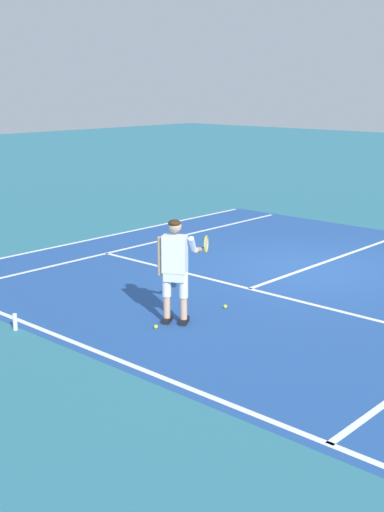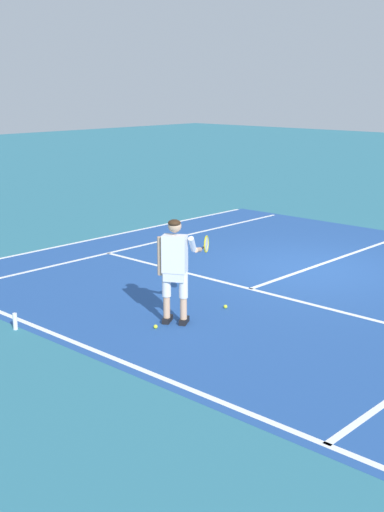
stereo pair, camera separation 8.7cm
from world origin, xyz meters
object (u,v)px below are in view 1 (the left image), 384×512
Objects in this scene: water_bottle at (15,322)px; tennis_player at (176,264)px; tennis_ball_near_feet at (156,327)px; tennis_ball_by_baseline at (225,307)px.

tennis_player is at bearing 49.67° from water_bottle.
tennis_player reaches higher than tennis_ball_near_feet.
tennis_ball_by_baseline is 3.51m from water_bottle.
tennis_ball_by_baseline is at bearing 84.00° from tennis_player.
water_bottle is (-1.76, -3.04, 0.10)m from tennis_ball_by_baseline.
tennis_ball_near_feet is 1.52m from tennis_ball_by_baseline.
tennis_ball_near_feet is at bearing -96.36° from tennis_ball_by_baseline.
tennis_player is 6.37× the size of water_bottle.
tennis_player is at bearing -96.00° from tennis_ball_by_baseline.
water_bottle is at bearing -120.07° from tennis_ball_by_baseline.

